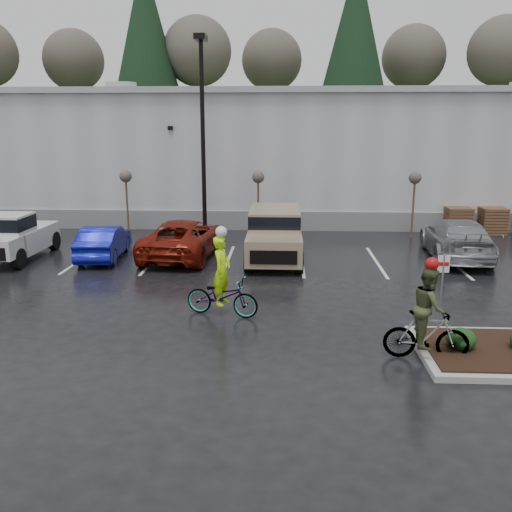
{
  "coord_description": "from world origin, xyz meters",
  "views": [
    {
      "loc": [
        -0.3,
        -13.29,
        5.41
      ],
      "look_at": [
        -1.13,
        3.46,
        1.3
      ],
      "focal_mm": 38.0,
      "sensor_mm": 36.0,
      "label": 1
    }
  ],
  "objects_px": {
    "car_far_silver": "(457,239)",
    "sapling_west": "(126,180)",
    "lamppost": "(202,117)",
    "car_blue": "(104,242)",
    "sapling_mid": "(258,181)",
    "pallet_stack_b": "(492,221)",
    "cyclist_hivis": "(222,289)",
    "car_red": "(184,238)",
    "fire_lane_sign": "(442,284)",
    "pallet_stack_a": "(458,221)",
    "pickup_white": "(16,234)",
    "suv_tan": "(275,236)",
    "cyclist_olive": "(427,323)",
    "sapling_east": "(415,181)"
  },
  "relations": [
    {
      "from": "car_far_silver",
      "to": "sapling_west",
      "type": "bearing_deg",
      "value": -10.55
    },
    {
      "from": "lamppost",
      "to": "car_blue",
      "type": "distance_m",
      "value": 7.31
    },
    {
      "from": "sapling_mid",
      "to": "pallet_stack_b",
      "type": "bearing_deg",
      "value": 4.89
    },
    {
      "from": "cyclist_hivis",
      "to": "car_red",
      "type": "bearing_deg",
      "value": 33.74
    },
    {
      "from": "fire_lane_sign",
      "to": "car_far_silver",
      "type": "bearing_deg",
      "value": 70.48
    },
    {
      "from": "pallet_stack_a",
      "to": "car_far_silver",
      "type": "distance_m",
      "value": 5.41
    },
    {
      "from": "pallet_stack_a",
      "to": "car_red",
      "type": "height_order",
      "value": "car_red"
    },
    {
      "from": "sapling_mid",
      "to": "lamppost",
      "type": "bearing_deg",
      "value": -158.2
    },
    {
      "from": "pallet_stack_b",
      "to": "car_red",
      "type": "relative_size",
      "value": 0.24
    },
    {
      "from": "pallet_stack_a",
      "to": "pickup_white",
      "type": "relative_size",
      "value": 0.26
    },
    {
      "from": "lamppost",
      "to": "sapling_mid",
      "type": "distance_m",
      "value": 4.0
    },
    {
      "from": "car_red",
      "to": "suv_tan",
      "type": "height_order",
      "value": "suv_tan"
    },
    {
      "from": "cyclist_olive",
      "to": "pickup_white",
      "type": "bearing_deg",
      "value": 62.56
    },
    {
      "from": "pickup_white",
      "to": "car_far_silver",
      "type": "xyz_separation_m",
      "value": [
        18.12,
        0.8,
        -0.16
      ]
    },
    {
      "from": "pickup_white",
      "to": "car_red",
      "type": "height_order",
      "value": "pickup_white"
    },
    {
      "from": "pickup_white",
      "to": "cyclist_olive",
      "type": "bearing_deg",
      "value": -32.93
    },
    {
      "from": "pallet_stack_a",
      "to": "cyclist_olive",
      "type": "height_order",
      "value": "cyclist_olive"
    },
    {
      "from": "sapling_west",
      "to": "sapling_east",
      "type": "height_order",
      "value": "same"
    },
    {
      "from": "sapling_east",
      "to": "sapling_west",
      "type": "bearing_deg",
      "value": 180.0
    },
    {
      "from": "pallet_stack_a",
      "to": "fire_lane_sign",
      "type": "distance_m",
      "value": 14.6
    },
    {
      "from": "car_red",
      "to": "cyclist_hivis",
      "type": "xyz_separation_m",
      "value": [
        2.39,
        -7.05,
        0.02
      ]
    },
    {
      "from": "sapling_east",
      "to": "cyclist_olive",
      "type": "distance_m",
      "value": 14.66
    },
    {
      "from": "pickup_white",
      "to": "car_blue",
      "type": "distance_m",
      "value": 3.64
    },
    {
      "from": "car_far_silver",
      "to": "cyclist_hivis",
      "type": "distance_m",
      "value": 11.52
    },
    {
      "from": "car_blue",
      "to": "sapling_west",
      "type": "bearing_deg",
      "value": -90.2
    },
    {
      "from": "pallet_stack_a",
      "to": "pallet_stack_b",
      "type": "distance_m",
      "value": 1.7
    },
    {
      "from": "sapling_west",
      "to": "sapling_east",
      "type": "relative_size",
      "value": 1.0
    },
    {
      "from": "car_red",
      "to": "car_far_silver",
      "type": "bearing_deg",
      "value": -172.91
    },
    {
      "from": "pallet_stack_a",
      "to": "sapling_mid",
      "type": "bearing_deg",
      "value": -174.29
    },
    {
      "from": "lamppost",
      "to": "cyclist_hivis",
      "type": "distance_m",
      "value": 11.75
    },
    {
      "from": "lamppost",
      "to": "car_blue",
      "type": "bearing_deg",
      "value": -132.78
    },
    {
      "from": "cyclist_hivis",
      "to": "cyclist_olive",
      "type": "bearing_deg",
      "value": -103.26
    },
    {
      "from": "car_red",
      "to": "suv_tan",
      "type": "xyz_separation_m",
      "value": [
        3.79,
        -0.52,
        0.25
      ]
    },
    {
      "from": "lamppost",
      "to": "fire_lane_sign",
      "type": "distance_m",
      "value": 14.78
    },
    {
      "from": "car_red",
      "to": "car_blue",
      "type": "bearing_deg",
      "value": 13.7
    },
    {
      "from": "pallet_stack_a",
      "to": "pallet_stack_b",
      "type": "relative_size",
      "value": 1.0
    },
    {
      "from": "car_blue",
      "to": "cyclist_hivis",
      "type": "height_order",
      "value": "cyclist_hivis"
    },
    {
      "from": "sapling_east",
      "to": "car_red",
      "type": "height_order",
      "value": "sapling_east"
    },
    {
      "from": "car_blue",
      "to": "car_far_silver",
      "type": "height_order",
      "value": "car_far_silver"
    },
    {
      "from": "sapling_west",
      "to": "pallet_stack_a",
      "type": "relative_size",
      "value": 2.37
    },
    {
      "from": "pallet_stack_b",
      "to": "car_far_silver",
      "type": "bearing_deg",
      "value": -122.91
    },
    {
      "from": "suv_tan",
      "to": "pallet_stack_a",
      "type": "bearing_deg",
      "value": 33.26
    },
    {
      "from": "sapling_east",
      "to": "car_red",
      "type": "relative_size",
      "value": 0.57
    },
    {
      "from": "pallet_stack_a",
      "to": "car_blue",
      "type": "distance_m",
      "value": 17.17
    },
    {
      "from": "pickup_white",
      "to": "cyclist_hivis",
      "type": "height_order",
      "value": "cyclist_hivis"
    },
    {
      "from": "sapling_west",
      "to": "suv_tan",
      "type": "bearing_deg",
      "value": -33.92
    },
    {
      "from": "fire_lane_sign",
      "to": "cyclist_hivis",
      "type": "relative_size",
      "value": 0.84
    },
    {
      "from": "car_red",
      "to": "cyclist_olive",
      "type": "bearing_deg",
      "value": 132.99
    },
    {
      "from": "fire_lane_sign",
      "to": "pickup_white",
      "type": "xyz_separation_m",
      "value": [
        -15.05,
        7.85,
        -0.43
      ]
    },
    {
      "from": "sapling_west",
      "to": "fire_lane_sign",
      "type": "height_order",
      "value": "sapling_west"
    }
  ]
}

